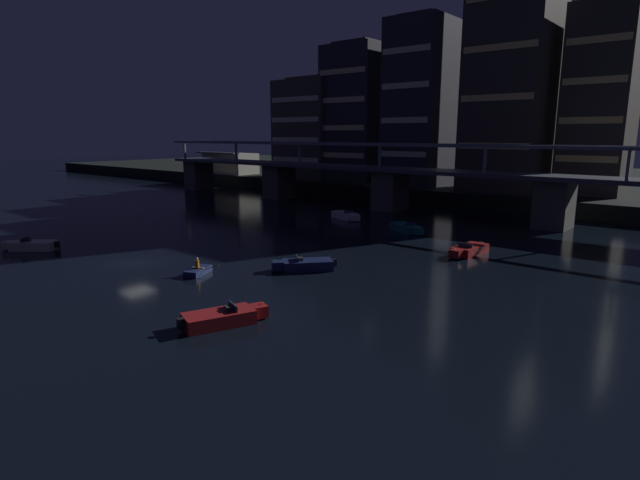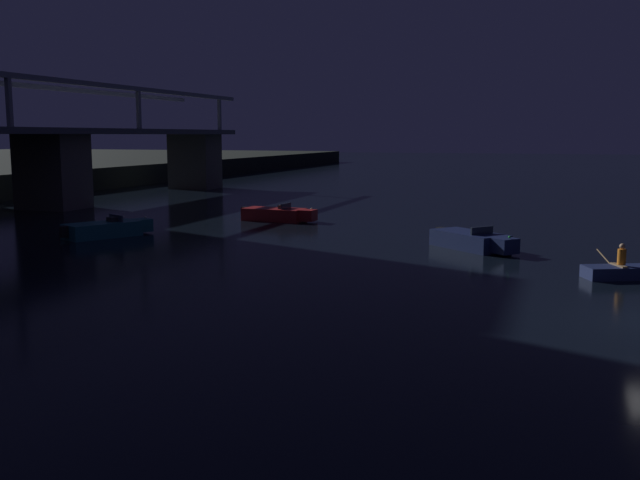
{
  "view_description": "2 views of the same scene",
  "coord_description": "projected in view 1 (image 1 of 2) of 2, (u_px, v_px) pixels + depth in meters",
  "views": [
    {
      "loc": [
        38.28,
        -21.73,
        10.57
      ],
      "look_at": [
        10.62,
        11.39,
        1.58
      ],
      "focal_mm": 28.48,
      "sensor_mm": 36.0,
      "label": 1
    },
    {
      "loc": [
        -22.69,
        3.37,
        5.48
      ],
      "look_at": [
        5.68,
        12.99,
        1.1
      ],
      "focal_mm": 40.46,
      "sensor_mm": 36.0,
      "label": 2
    }
  ],
  "objects": [
    {
      "name": "tower_east_low",
      "position": [
        600.0,
        101.0,
        70.84
      ],
      "size": [
        8.48,
        9.89,
        26.21
      ],
      "color": "#38332D",
      "rests_on": "far_riverbank"
    },
    {
      "name": "speedboat_mid_center",
      "position": [
        468.0,
        250.0,
        45.44
      ],
      "size": [
        2.1,
        5.23,
        1.16
      ],
      "color": "maroon",
      "rests_on": "ground"
    },
    {
      "name": "ground_plane",
      "position": [
        136.0,
        263.0,
        42.51
      ],
      "size": [
        400.0,
        400.0,
        0.0
      ],
      "primitive_type": "plane",
      "color": "black"
    },
    {
      "name": "tower_central",
      "position": [
        426.0,
        104.0,
        84.75
      ],
      "size": [
        9.12,
        13.87,
        27.08
      ],
      "color": "#282833",
      "rests_on": "far_riverbank"
    },
    {
      "name": "tower_west_low",
      "position": [
        318.0,
        129.0,
        100.25
      ],
      "size": [
        12.61,
        14.0,
        19.09
      ],
      "color": "#423D38",
      "rests_on": "far_riverbank"
    },
    {
      "name": "tower_east_tall",
      "position": [
        513.0,
        75.0,
        75.25
      ],
      "size": [
        11.37,
        11.81,
        34.38
      ],
      "color": "#38332D",
      "rests_on": "far_riverbank"
    },
    {
      "name": "speedboat_mid_right",
      "position": [
        407.0,
        228.0,
        56.14
      ],
      "size": [
        4.92,
        3.44,
        1.16
      ],
      "color": "#196066",
      "rests_on": "ground"
    },
    {
      "name": "tower_west_tall",
      "position": [
        359.0,
        114.0,
        92.64
      ],
      "size": [
        10.65,
        10.9,
        24.41
      ],
      "color": "#282833",
      "rests_on": "far_riverbank"
    },
    {
      "name": "dinghy_with_paddler",
      "position": [
        198.0,
        271.0,
        39.08
      ],
      "size": [
        2.7,
        2.82,
        1.36
      ],
      "color": "#19234C",
      "rests_on": "ground"
    },
    {
      "name": "river_bridge",
      "position": [
        390.0,
        181.0,
        71.43
      ],
      "size": [
        93.87,
        6.4,
        9.38
      ],
      "color": "#4C4944",
      "rests_on": "ground"
    },
    {
      "name": "speedboat_near_left",
      "position": [
        223.0,
        318.0,
        28.67
      ],
      "size": [
        3.08,
        5.09,
        1.16
      ],
      "color": "maroon",
      "rests_on": "ground"
    },
    {
      "name": "speedboat_near_right",
      "position": [
        346.0,
        216.0,
        64.78
      ],
      "size": [
        5.07,
        3.11,
        1.16
      ],
      "color": "silver",
      "rests_on": "ground"
    },
    {
      "name": "speedboat_near_center",
      "position": [
        32.0,
        245.0,
        47.39
      ],
      "size": [
        4.62,
        4.11,
        1.16
      ],
      "color": "beige",
      "rests_on": "ground"
    },
    {
      "name": "far_riverbank",
      "position": [
        511.0,
        180.0,
        108.12
      ],
      "size": [
        240.0,
        80.0,
        2.2
      ],
      "primitive_type": "cube",
      "color": "black",
      "rests_on": "ground"
    },
    {
      "name": "waterfront_pavilion",
      "position": [
        230.0,
        163.0,
        110.75
      ],
      "size": [
        12.4,
        7.4,
        4.7
      ],
      "color": "#B2AD9E",
      "rests_on": "far_riverbank"
    },
    {
      "name": "speedboat_mid_left",
      "position": [
        305.0,
        265.0,
        40.27
      ],
      "size": [
        4.2,
        4.55,
        1.16
      ],
      "color": "#19234C",
      "rests_on": "ground"
    }
  ]
}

